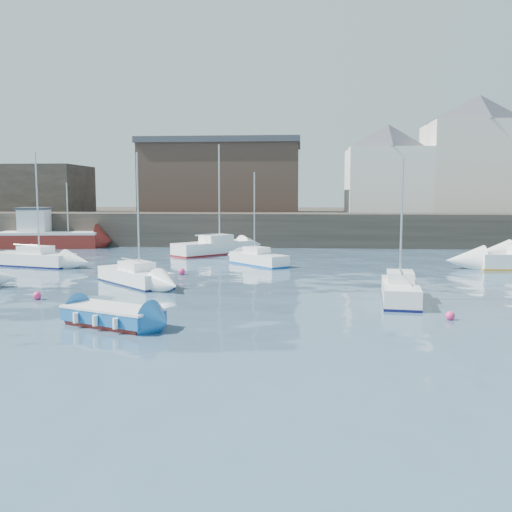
# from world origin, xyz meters

# --- Properties ---
(water) EXTENTS (220.00, 220.00, 0.00)m
(water) POSITION_xyz_m (0.00, 0.00, 0.00)
(water) COLOR #2D4760
(water) RESTS_ON ground
(quay_wall) EXTENTS (90.00, 5.00, 3.00)m
(quay_wall) POSITION_xyz_m (0.00, 35.00, 1.50)
(quay_wall) COLOR #28231E
(quay_wall) RESTS_ON ground
(land_strip) EXTENTS (90.00, 32.00, 2.80)m
(land_strip) POSITION_xyz_m (0.00, 53.00, 1.40)
(land_strip) COLOR #28231E
(land_strip) RESTS_ON ground
(bldg_east_a) EXTENTS (13.36, 13.36, 11.80)m
(bldg_east_a) POSITION_xyz_m (20.00, 42.00, 8.81)
(bldg_east_a) COLOR beige
(bldg_east_a) RESTS_ON land_strip
(bldg_east_d) EXTENTS (11.14, 11.14, 8.95)m
(bldg_east_d) POSITION_xyz_m (11.00, 41.50, 7.36)
(bldg_east_d) COLOR white
(bldg_east_d) RESTS_ON land_strip
(warehouse) EXTENTS (16.40, 10.40, 7.60)m
(warehouse) POSITION_xyz_m (-6.00, 43.00, 6.62)
(warehouse) COLOR #3D2D26
(warehouse) RESTS_ON land_strip
(bldg_west) EXTENTS (14.00, 8.00, 5.00)m
(bldg_west) POSITION_xyz_m (-28.00, 42.00, 5.30)
(bldg_west) COLOR #353028
(bldg_west) RESTS_ON land_strip
(blue_dinghy) EXTENTS (4.04, 3.00, 0.71)m
(blue_dinghy) POSITION_xyz_m (-4.38, 2.04, 0.39)
(blue_dinghy) COLOR maroon
(blue_dinghy) RESTS_ON ground
(fishing_boat) EXTENTS (9.05, 4.40, 5.76)m
(fishing_boat) POSITION_xyz_m (-20.31, 31.46, 1.11)
(fishing_boat) COLOR maroon
(fishing_boat) RESTS_ON ground
(sailboat_b) EXTENTS (4.95, 4.99, 6.85)m
(sailboat_b) POSITION_xyz_m (-6.36, 11.47, 0.45)
(sailboat_b) COLOR white
(sailboat_b) RESTS_ON ground
(sailboat_c) EXTENTS (2.07, 4.91, 6.27)m
(sailboat_c) POSITION_xyz_m (6.74, 7.62, 0.48)
(sailboat_c) COLOR white
(sailboat_c) RESTS_ON ground
(sailboat_e) EXTENTS (6.07, 3.40, 7.45)m
(sailboat_e) POSITION_xyz_m (-15.31, 18.50, 0.49)
(sailboat_e) COLOR white
(sailboat_e) RESTS_ON ground
(sailboat_f) EXTENTS (4.31, 4.57, 6.19)m
(sailboat_f) POSITION_xyz_m (-0.50, 20.29, 0.44)
(sailboat_f) COLOR white
(sailboat_f) RESTS_ON ground
(sailboat_h) EXTENTS (6.15, 6.34, 8.61)m
(sailboat_h) POSITION_xyz_m (-4.55, 26.81, 0.56)
(sailboat_h) COLOR white
(sailboat_h) RESTS_ON ground
(buoy_near) EXTENTS (0.39, 0.39, 0.39)m
(buoy_near) POSITION_xyz_m (-9.49, 6.83, 0.00)
(buoy_near) COLOR #FB3074
(buoy_near) RESTS_ON ground
(buoy_mid) EXTENTS (0.35, 0.35, 0.35)m
(buoy_mid) POSITION_xyz_m (7.99, 4.02, 0.00)
(buoy_mid) COLOR #FB3074
(buoy_mid) RESTS_ON ground
(buoy_far) EXTENTS (0.40, 0.40, 0.40)m
(buoy_far) POSITION_xyz_m (-4.67, 15.31, 0.00)
(buoy_far) COLOR #FB3074
(buoy_far) RESTS_ON ground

